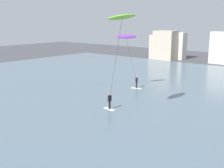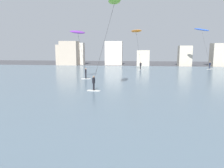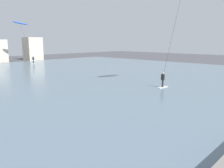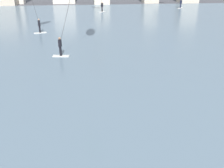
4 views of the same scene
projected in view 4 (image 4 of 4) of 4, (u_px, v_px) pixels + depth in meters
water_bay at (99, 33)px, 30.11m from camera, size 84.00×52.00×0.10m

